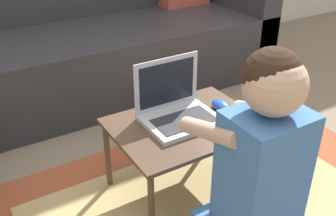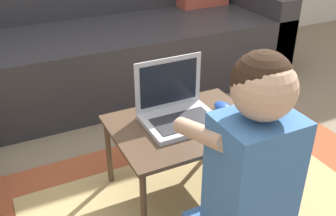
# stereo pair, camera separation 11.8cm
# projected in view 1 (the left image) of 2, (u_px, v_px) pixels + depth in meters

# --- Properties ---
(ground_plane) EXTENTS (16.00, 16.00, 0.00)m
(ground_plane) POSITION_uv_depth(u_px,v_px,m) (170.00, 204.00, 1.65)
(ground_plane) COLOR #7F705B
(couch) EXTENTS (2.25, 0.84, 0.89)m
(couch) POSITION_uv_depth(u_px,v_px,m) (97.00, 42.00, 2.52)
(couch) COLOR #2D2D33
(couch) RESTS_ON ground_plane
(laptop_desk) EXTENTS (0.58, 0.43, 0.34)m
(laptop_desk) POSITION_uv_depth(u_px,v_px,m) (185.00, 130.00, 1.58)
(laptop_desk) COLOR #4C3828
(laptop_desk) RESTS_ON ground_plane
(laptop) EXTENTS (0.29, 0.23, 0.24)m
(laptop) POSITION_uv_depth(u_px,v_px,m) (178.00, 111.00, 1.57)
(laptop) COLOR #B7BCC6
(laptop) RESTS_ON laptop_desk
(computer_mouse) EXTENTS (0.06, 0.11, 0.04)m
(computer_mouse) POSITION_uv_depth(u_px,v_px,m) (221.00, 106.00, 1.65)
(computer_mouse) COLOR #234CB2
(computer_mouse) RESTS_ON laptop_desk
(person_seated) EXTENTS (0.32, 0.42, 0.79)m
(person_seated) POSITION_uv_depth(u_px,v_px,m) (260.00, 177.00, 1.24)
(person_seated) COLOR #3D70B2
(person_seated) RESTS_ON ground_plane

